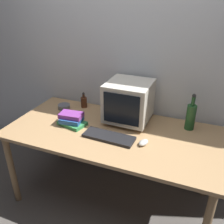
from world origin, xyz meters
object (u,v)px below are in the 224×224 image
Objects in this scene: cd_spindle at (64,107)px; bottle_short at (84,102)px; crt_monitor at (129,101)px; computer_mouse at (143,142)px; bottle_tall at (191,116)px; keyboard at (109,137)px; book_stack at (72,120)px.

bottle_short is at bearing 33.36° from cd_spindle.
crt_monitor is 3.92× the size of computer_mouse.
cd_spindle is (-0.17, -0.11, -0.04)m from bottle_short.
crt_monitor is 1.21× the size of bottle_tall.
bottle_short is at bearing 138.10° from keyboard.
keyboard is 0.65m from bottle_short.
computer_mouse is at bearing -5.64° from book_stack.
crt_monitor is 0.54m from bottle_tall.
keyboard is 0.72m from bottle_tall.
computer_mouse is (0.23, -0.32, -0.17)m from crt_monitor.
bottle_tall is 1.03m from book_stack.
bottle_tall is (0.54, 0.06, -0.07)m from crt_monitor.
cd_spindle is at bearing 177.51° from computer_mouse.
cd_spindle is at bearing -146.64° from bottle_short.
book_stack is (-0.67, 0.07, 0.03)m from computer_mouse.
bottle_short is (-1.05, 0.05, -0.06)m from bottle_tall.
cd_spindle is (-0.63, 0.34, 0.01)m from keyboard.
bottle_tall is 1.23× the size of book_stack.
bottle_short reaches higher than book_stack.
keyboard is 1.59× the size of book_stack.
bottle_short is (-0.46, 0.45, 0.05)m from keyboard.
keyboard is at bearing -28.17° from cd_spindle.
cd_spindle is (-0.24, 0.25, -0.03)m from book_stack.
crt_monitor is at bearing 30.30° from book_stack.
bottle_tall is (0.59, 0.40, 0.11)m from keyboard.
keyboard is at bearing -159.80° from computer_mouse.
book_stack is at bearing -46.61° from cd_spindle.
bottle_tall reaches higher than book_stack.
crt_monitor is 2.43× the size of bottle_short.
book_stack reaches higher than keyboard.
crt_monitor is 0.39m from keyboard.
crt_monitor is at bearing -11.97° from bottle_short.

